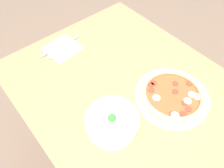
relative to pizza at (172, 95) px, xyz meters
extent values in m
plane|color=brown|center=(0.15, 0.10, -0.74)|extent=(8.00, 8.00, 0.00)
cube|color=#99724C|center=(0.15, 0.10, -0.03)|extent=(1.05, 0.83, 0.03)
cylinder|color=olive|center=(0.60, -0.24, -0.40)|extent=(0.06, 0.06, 0.70)
cylinder|color=olive|center=(0.60, 0.45, -0.40)|extent=(0.06, 0.06, 0.70)
cylinder|color=white|center=(0.00, 0.00, -0.01)|extent=(0.30, 0.30, 0.01)
torus|color=#DBB77A|center=(0.00, 0.00, 0.01)|extent=(0.27, 0.27, 0.03)
cylinder|color=#D14C28|center=(0.00, 0.00, 0.00)|extent=(0.24, 0.24, 0.01)
cylinder|color=#A83323|center=(0.09, 0.01, 0.00)|extent=(0.03, 0.03, 0.00)
cylinder|color=#A83323|center=(0.00, -0.02, 0.00)|extent=(0.03, 0.03, 0.00)
cylinder|color=#A83323|center=(0.09, 0.03, 0.00)|extent=(0.03, 0.03, 0.00)
cylinder|color=#A83323|center=(0.07, 0.05, 0.00)|extent=(0.03, 0.03, 0.00)
cylinder|color=#A83323|center=(-0.06, 0.07, 0.00)|extent=(0.03, 0.03, 0.00)
cylinder|color=#A83323|center=(-0.01, -0.10, 0.00)|extent=(0.03, 0.03, 0.00)
cylinder|color=#A83323|center=(0.03, -0.05, 0.00)|extent=(0.03, 0.03, 0.00)
cylinder|color=#A83323|center=(-0.06, 0.00, 0.00)|extent=(0.03, 0.03, 0.00)
cylinder|color=#A83323|center=(-0.08, 0.04, 0.00)|extent=(0.03, 0.03, 0.00)
cylinder|color=#A83323|center=(-0.08, 0.01, 0.00)|extent=(0.03, 0.03, 0.00)
ellipsoid|color=silver|center=(-0.06, -0.02, 0.00)|extent=(0.03, 0.03, 0.01)
ellipsoid|color=silver|center=(-0.05, -0.06, 0.00)|extent=(0.03, 0.03, 0.01)
ellipsoid|color=silver|center=(-0.07, -0.07, 0.00)|extent=(0.03, 0.03, 0.01)
ellipsoid|color=silver|center=(0.03, 0.06, 0.00)|extent=(0.03, 0.03, 0.01)
ellipsoid|color=silver|center=(-0.07, 0.07, 0.00)|extent=(0.03, 0.03, 0.01)
cylinder|color=white|center=(0.06, 0.27, 0.01)|extent=(0.20, 0.20, 0.06)
torus|color=white|center=(0.06, 0.27, 0.04)|extent=(0.20, 0.20, 0.01)
ellipsoid|color=tan|center=(0.04, 0.34, 0.03)|extent=(0.04, 0.03, 0.02)
ellipsoid|color=tan|center=(0.00, 0.24, 0.03)|extent=(0.03, 0.04, 0.02)
ellipsoid|color=#998466|center=(0.02, 0.22, 0.03)|extent=(0.04, 0.03, 0.02)
ellipsoid|color=#998466|center=(0.05, 0.25, 0.03)|extent=(0.04, 0.04, 0.02)
ellipsoid|color=#998466|center=(0.06, 0.27, 0.03)|extent=(0.03, 0.04, 0.02)
sphere|color=#388433|center=(0.06, 0.27, 0.04)|extent=(0.03, 0.03, 0.03)
cube|color=white|center=(0.55, 0.19, -0.02)|extent=(0.17, 0.17, 0.00)
cube|color=silver|center=(0.52, 0.16, -0.01)|extent=(0.01, 0.12, 0.00)
cube|color=silver|center=(0.53, 0.25, -0.01)|extent=(0.00, 0.05, 0.00)
cube|color=silver|center=(0.52, 0.25, -0.01)|extent=(0.00, 0.05, 0.00)
cube|color=silver|center=(0.52, 0.25, -0.01)|extent=(0.00, 0.05, 0.00)
cube|color=silver|center=(0.51, 0.25, -0.01)|extent=(0.00, 0.05, 0.00)
cube|color=silver|center=(0.57, 0.12, -0.01)|extent=(0.01, 0.09, 0.01)
cube|color=silver|center=(0.56, 0.23, -0.01)|extent=(0.02, 0.14, 0.00)
camera|label=1|loc=(-0.23, 0.52, 0.73)|focal=35.00mm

